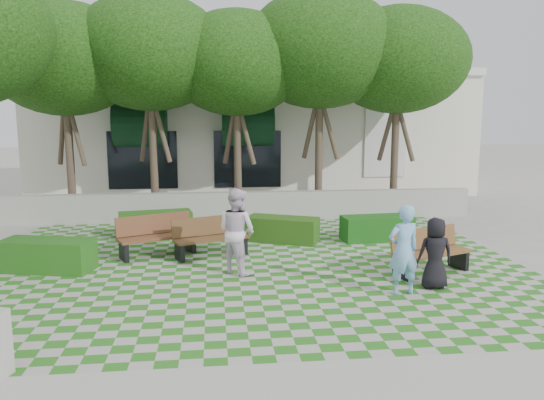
{
  "coord_description": "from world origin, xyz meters",
  "views": [
    {
      "loc": [
        -0.81,
        -10.39,
        3.36
      ],
      "look_at": [
        0.5,
        1.5,
        1.4
      ],
      "focal_mm": 35.0,
      "sensor_mm": 36.0,
      "label": 1
    }
  ],
  "objects": [
    {
      "name": "ground",
      "position": [
        0.0,
        0.0,
        0.0
      ],
      "size": [
        90.0,
        90.0,
        0.0
      ],
      "primitive_type": "plane",
      "color": "gray",
      "rests_on": "ground"
    },
    {
      "name": "lawn",
      "position": [
        0.0,
        1.0,
        0.01
      ],
      "size": [
        12.0,
        12.0,
        0.0
      ],
      "primitive_type": "plane",
      "color": "#2B721E",
      "rests_on": "ground"
    },
    {
      "name": "retaining_wall",
      "position": [
        0.0,
        6.2,
        0.45
      ],
      "size": [
        15.0,
        0.36,
        0.9
      ],
      "primitive_type": "cube",
      "color": "#9E9B93",
      "rests_on": "ground"
    },
    {
      "name": "bench_east",
      "position": [
        3.71,
        0.09,
        0.45
      ],
      "size": [
        1.89,
        1.21,
        0.94
      ],
      "rotation": [
        0.0,
        0.0,
        0.37
      ],
      "color": "brown",
      "rests_on": "ground"
    },
    {
      "name": "bench_mid",
      "position": [
        -0.92,
        1.95,
        0.45
      ],
      "size": [
        1.85,
        1.17,
        0.93
      ],
      "rotation": [
        0.0,
        0.0,
        0.36
      ],
      "color": "#4E331A",
      "rests_on": "ground"
    },
    {
      "name": "bench_west",
      "position": [
        -2.2,
        2.16,
        0.46
      ],
      "size": [
        1.92,
        1.32,
        0.96
      ],
      "rotation": [
        0.0,
        0.0,
        0.43
      ],
      "color": "brown",
      "rests_on": "ground"
    },
    {
      "name": "hedge_east",
      "position": [
        3.5,
        3.08,
        0.33
      ],
      "size": [
        1.92,
        0.89,
        0.65
      ],
      "primitive_type": "cube",
      "rotation": [
        0.0,
        0.0,
        0.08
      ],
      "color": "#144913",
      "rests_on": "ground"
    },
    {
      "name": "hedge_midright",
      "position": [
        0.96,
        3.19,
        0.33
      ],
      "size": [
        2.01,
        1.44,
        0.65
      ],
      "primitive_type": "cube",
      "rotation": [
        0.0,
        0.0,
        -0.42
      ],
      "color": "#204612",
      "rests_on": "ground"
    },
    {
      "name": "hedge_midleft",
      "position": [
        -2.43,
        4.18,
        0.34
      ],
      "size": [
        2.06,
        1.13,
        0.68
      ],
      "primitive_type": "cube",
      "rotation": [
        0.0,
        0.0,
        0.19
      ],
      "color": "#1F4F15",
      "rests_on": "ground"
    },
    {
      "name": "hedge_west",
      "position": [
        -4.41,
        1.13,
        0.34
      ],
      "size": [
        2.07,
        1.21,
        0.68
      ],
      "primitive_type": "cube",
      "rotation": [
        0.0,
        0.0,
        -0.24
      ],
      "color": "#1C4E15",
      "rests_on": "ground"
    },
    {
      "name": "person_blue",
      "position": [
        2.66,
        -1.17,
        0.85
      ],
      "size": [
        0.69,
        0.52,
        1.71
      ],
      "primitive_type": "imported",
      "rotation": [
        0.0,
        0.0,
        3.33
      ],
      "color": "#7CB2E2",
      "rests_on": "ground"
    },
    {
      "name": "person_dark",
      "position": [
        3.4,
        -0.9,
        0.7
      ],
      "size": [
        0.7,
        0.47,
        1.4
      ],
      "primitive_type": "imported",
      "rotation": [
        0.0,
        0.0,
        3.11
      ],
      "color": "black",
      "rests_on": "ground"
    },
    {
      "name": "person_white",
      "position": [
        -0.35,
        0.53,
        0.91
      ],
      "size": [
        1.12,
        1.11,
        1.83
      ],
      "primitive_type": "imported",
      "rotation": [
        0.0,
        0.0,
        2.36
      ],
      "color": "silver",
      "rests_on": "ground"
    },
    {
      "name": "tree_row",
      "position": [
        -1.86,
        5.95,
        5.18
      ],
      "size": [
        17.7,
        13.4,
        7.41
      ],
      "color": "#47382B",
      "rests_on": "ground"
    },
    {
      "name": "building",
      "position": [
        0.93,
        14.08,
        2.52
      ],
      "size": [
        18.0,
        8.92,
        5.15
      ],
      "color": "silver",
      "rests_on": "ground"
    }
  ]
}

